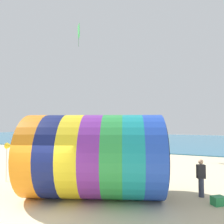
% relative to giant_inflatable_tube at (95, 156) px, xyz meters
% --- Properties ---
extents(ground_plane, '(120.00, 120.00, 0.00)m').
position_rel_giant_inflatable_tube_xyz_m(ground_plane, '(-1.18, -2.49, -1.87)').
color(ground_plane, beige).
extents(sea, '(120.00, 40.00, 0.10)m').
position_rel_giant_inflatable_tube_xyz_m(sea, '(-1.18, 35.16, -1.82)').
color(sea, teal).
rests_on(sea, ground).
extents(giant_inflatable_tube, '(7.01, 5.64, 3.73)m').
position_rel_giant_inflatable_tube_xyz_m(giant_inflatable_tube, '(0.00, 0.00, 0.00)').
color(giant_inflatable_tube, orange).
rests_on(giant_inflatable_tube, ground).
extents(kite_handler, '(0.42, 0.38, 1.69)m').
position_rel_giant_inflatable_tube_xyz_m(kite_handler, '(4.43, 2.01, -1.00)').
color(kite_handler, '#383D56').
rests_on(kite_handler, ground).
extents(kite_green_diamond, '(0.79, 0.85, 2.63)m').
position_rel_giant_inflatable_tube_xyz_m(kite_green_diamond, '(-9.12, 12.65, 12.35)').
color(kite_green_diamond, green).
extents(beach_flag, '(0.47, 0.36, 2.22)m').
position_rel_giant_inflatable_tube_xyz_m(beach_flag, '(-5.77, 0.28, 0.10)').
color(beach_flag, silver).
rests_on(beach_flag, ground).
extents(cooler_box, '(0.63, 0.61, 0.36)m').
position_rel_giant_inflatable_tube_xyz_m(cooler_box, '(5.10, 1.20, -1.69)').
color(cooler_box, '#268C4C').
rests_on(cooler_box, ground).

